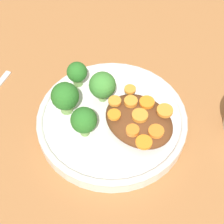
% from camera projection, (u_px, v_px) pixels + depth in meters
% --- Properties ---
extents(ground_plane, '(4.00, 4.00, 0.00)m').
position_uv_depth(ground_plane, '(112.00, 126.00, 0.60)').
color(ground_plane, '#9E6638').
extents(plate, '(0.24, 0.24, 0.03)m').
position_uv_depth(plate, '(112.00, 121.00, 0.59)').
color(plate, silver).
rests_on(plate, ground_plane).
extents(stew_mound, '(0.11, 0.09, 0.03)m').
position_uv_depth(stew_mound, '(139.00, 121.00, 0.56)').
color(stew_mound, '#5B3319').
rests_on(stew_mound, plate).
extents(broccoli_floret_0, '(0.04, 0.04, 0.06)m').
position_uv_depth(broccoli_floret_0, '(65.00, 97.00, 0.57)').
color(broccoli_floret_0, '#759E51').
rests_on(broccoli_floret_0, plate).
extents(broccoli_floret_1, '(0.04, 0.04, 0.05)m').
position_uv_depth(broccoli_floret_1, '(84.00, 121.00, 0.54)').
color(broccoli_floret_1, '#759E51').
rests_on(broccoli_floret_1, plate).
extents(broccoli_floret_2, '(0.04, 0.04, 0.06)m').
position_uv_depth(broccoli_floret_2, '(102.00, 86.00, 0.58)').
color(broccoli_floret_2, '#7FA85B').
rests_on(broccoli_floret_2, plate).
extents(broccoli_floret_3, '(0.03, 0.03, 0.05)m').
position_uv_depth(broccoli_floret_3, '(77.00, 73.00, 0.61)').
color(broccoli_floret_3, '#759E51').
rests_on(broccoli_floret_3, plate).
extents(carrot_slice_0, '(0.02, 0.02, 0.00)m').
position_uv_depth(carrot_slice_0, '(144.00, 142.00, 0.52)').
color(carrot_slice_0, orange).
rests_on(carrot_slice_0, stew_mound).
extents(carrot_slice_1, '(0.02, 0.02, 0.00)m').
position_uv_depth(carrot_slice_1, '(130.00, 89.00, 0.57)').
color(carrot_slice_1, orange).
rests_on(carrot_slice_1, stew_mound).
extents(carrot_slice_2, '(0.02, 0.02, 0.01)m').
position_uv_depth(carrot_slice_2, '(147.00, 102.00, 0.56)').
color(carrot_slice_2, orange).
rests_on(carrot_slice_2, stew_mound).
extents(carrot_slice_3, '(0.02, 0.02, 0.01)m').
position_uv_depth(carrot_slice_3, '(131.00, 102.00, 0.56)').
color(carrot_slice_3, orange).
rests_on(carrot_slice_3, stew_mound).
extents(carrot_slice_4, '(0.02, 0.02, 0.01)m').
position_uv_depth(carrot_slice_4, '(140.00, 116.00, 0.54)').
color(carrot_slice_4, orange).
rests_on(carrot_slice_4, stew_mound).
extents(carrot_slice_5, '(0.02, 0.02, 0.01)m').
position_uv_depth(carrot_slice_5, '(165.00, 111.00, 0.55)').
color(carrot_slice_5, orange).
rests_on(carrot_slice_5, stew_mound).
extents(carrot_slice_6, '(0.02, 0.02, 0.00)m').
position_uv_depth(carrot_slice_6, '(114.00, 115.00, 0.55)').
color(carrot_slice_6, orange).
rests_on(carrot_slice_6, stew_mound).
extents(carrot_slice_7, '(0.02, 0.02, 0.01)m').
position_uv_depth(carrot_slice_7, '(156.00, 131.00, 0.53)').
color(carrot_slice_7, orange).
rests_on(carrot_slice_7, stew_mound).
extents(carrot_slice_8, '(0.02, 0.02, 0.01)m').
position_uv_depth(carrot_slice_8, '(133.00, 130.00, 0.53)').
color(carrot_slice_8, orange).
rests_on(carrot_slice_8, stew_mound).
extents(carrot_slice_9, '(0.02, 0.02, 0.00)m').
position_uv_depth(carrot_slice_9, '(116.00, 102.00, 0.56)').
color(carrot_slice_9, orange).
rests_on(carrot_slice_9, stew_mound).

